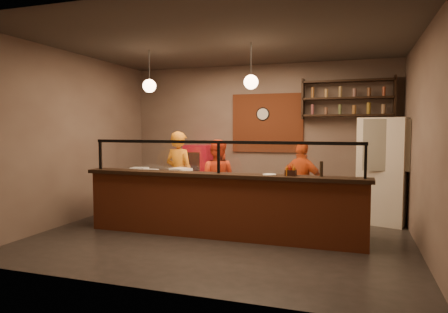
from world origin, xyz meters
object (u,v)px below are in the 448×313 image
(wall_clock, at_px, (263,114))
(red_cooler, at_px, (200,175))
(cook_mid, at_px, (217,180))
(cook_right, at_px, (302,183))
(pizza_dough, at_px, (287,182))
(condiment_caddy, at_px, (291,173))
(pepper_mill, at_px, (321,169))
(fridge, at_px, (384,171))
(cook_left, at_px, (179,175))

(wall_clock, bearing_deg, red_cooler, -167.49)
(cook_mid, bearing_deg, cook_right, -173.80)
(wall_clock, relative_size, pizza_dough, 0.68)
(condiment_caddy, xyz_separation_m, pepper_mill, (0.45, 0.04, 0.07))
(red_cooler, bearing_deg, pizza_dough, -34.36)
(condiment_caddy, bearing_deg, pizza_dough, 106.75)
(fridge, xyz_separation_m, pepper_mill, (-1.00, -1.93, 0.18))
(cook_mid, xyz_separation_m, cook_right, (1.62, 0.19, -0.02))
(cook_mid, distance_m, fridge, 3.16)
(wall_clock, relative_size, cook_left, 0.17)
(cook_left, height_order, pizza_dough, cook_left)
(pizza_dough, xyz_separation_m, condiment_caddy, (0.11, -0.37, 0.20))
(cook_mid, xyz_separation_m, pizza_dough, (1.50, -0.83, 0.12))
(cook_mid, relative_size, pizza_dough, 3.55)
(wall_clock, xyz_separation_m, cook_mid, (-0.56, -1.53, -1.32))
(wall_clock, relative_size, cook_right, 0.20)
(cook_right, bearing_deg, red_cooler, -2.04)
(red_cooler, distance_m, pepper_mill, 3.78)
(cook_mid, height_order, fridge, fridge)
(cook_left, distance_m, pepper_mill, 3.04)
(pizza_dough, relative_size, condiment_caddy, 2.73)
(red_cooler, xyz_separation_m, condiment_caddy, (2.45, -2.42, 0.40))
(cook_left, relative_size, cook_mid, 1.10)
(cook_left, bearing_deg, condiment_caddy, 167.53)
(cook_right, relative_size, pepper_mill, 6.70)
(cook_mid, distance_m, cook_right, 1.63)
(wall_clock, distance_m, cook_right, 2.17)
(cook_mid, bearing_deg, condiment_caddy, 142.99)
(pizza_dough, bearing_deg, cook_left, 161.53)
(wall_clock, relative_size, cook_mid, 0.19)
(pepper_mill, bearing_deg, cook_right, 108.27)
(cook_mid, height_order, red_cooler, cook_mid)
(cook_left, distance_m, red_cooler, 1.30)
(cook_left, relative_size, cook_right, 1.13)
(condiment_caddy, relative_size, pepper_mill, 0.71)
(cook_left, distance_m, cook_right, 2.39)
(condiment_caddy, height_order, pepper_mill, pepper_mill)
(fridge, xyz_separation_m, red_cooler, (-3.90, 0.44, -0.29))
(cook_mid, bearing_deg, pepper_mill, 150.25)
(wall_clock, distance_m, cook_mid, 2.09)
(red_cooler, xyz_separation_m, pepper_mill, (2.90, -2.38, 0.47))
(cook_mid, height_order, condiment_caddy, cook_mid)
(cook_mid, relative_size, pepper_mill, 6.87)
(wall_clock, bearing_deg, cook_right, -51.79)
(pizza_dough, bearing_deg, wall_clock, 111.72)
(red_cooler, bearing_deg, cook_right, -15.93)
(cook_right, height_order, red_cooler, cook_right)
(red_cooler, bearing_deg, condiment_caddy, -37.77)
(pepper_mill, bearing_deg, cook_left, 158.93)
(cook_right, bearing_deg, cook_left, 27.01)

